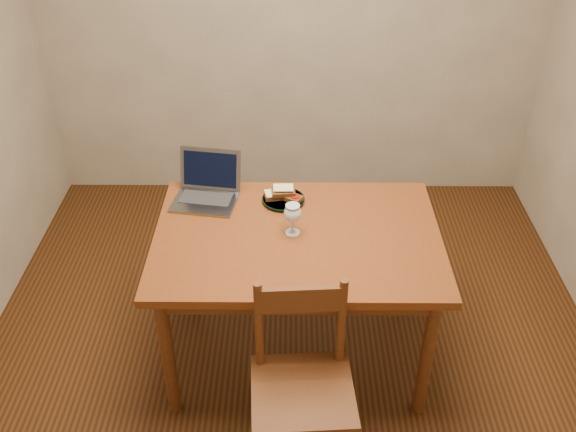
{
  "coord_description": "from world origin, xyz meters",
  "views": [
    {
      "loc": [
        0.0,
        -2.33,
        2.46
      ],
      "look_at": [
        -0.01,
        0.06,
        0.8
      ],
      "focal_mm": 40.0,
      "sensor_mm": 36.0,
      "label": 1
    }
  ],
  "objects_px": {
    "chair": "(302,379)",
    "milk_glass": "(293,219)",
    "table": "(297,250)",
    "laptop": "(207,186)",
    "plate": "(283,200)"
  },
  "relations": [
    {
      "from": "plate",
      "to": "milk_glass",
      "type": "bearing_deg",
      "value": -80.16
    },
    {
      "from": "chair",
      "to": "milk_glass",
      "type": "distance_m",
      "value": 0.71
    },
    {
      "from": "milk_glass",
      "to": "plate",
      "type": "bearing_deg",
      "value": 99.84
    },
    {
      "from": "table",
      "to": "chair",
      "type": "distance_m",
      "value": 0.63
    },
    {
      "from": "table",
      "to": "plate",
      "type": "bearing_deg",
      "value": 103.88
    },
    {
      "from": "table",
      "to": "plate",
      "type": "relative_size",
      "value": 6.24
    },
    {
      "from": "chair",
      "to": "milk_glass",
      "type": "height_order",
      "value": "milk_glass"
    },
    {
      "from": "table",
      "to": "laptop",
      "type": "xyz_separation_m",
      "value": [
        -0.44,
        0.31,
        0.14
      ]
    },
    {
      "from": "chair",
      "to": "laptop",
      "type": "distance_m",
      "value": 1.08
    },
    {
      "from": "table",
      "to": "laptop",
      "type": "bearing_deg",
      "value": 144.4
    },
    {
      "from": "laptop",
      "to": "table",
      "type": "bearing_deg",
      "value": -26.5
    },
    {
      "from": "table",
      "to": "milk_glass",
      "type": "bearing_deg",
      "value": 150.76
    },
    {
      "from": "table",
      "to": "laptop",
      "type": "relative_size",
      "value": 3.8
    },
    {
      "from": "table",
      "to": "chair",
      "type": "xyz_separation_m",
      "value": [
        0.02,
        -0.61,
        -0.18
      ]
    },
    {
      "from": "milk_glass",
      "to": "laptop",
      "type": "bearing_deg",
      "value": 144.08
    }
  ]
}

